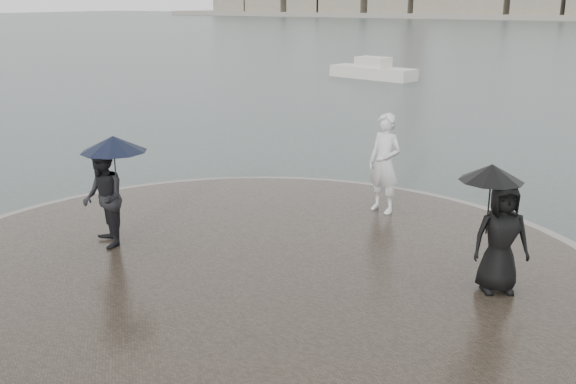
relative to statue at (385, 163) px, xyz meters
The scene contains 6 objects.
kerb_ring 4.45m from the statue, 97.85° to the right, with size 12.50×12.50×0.32m, color gray.
quay_tip 4.44m from the statue, 97.85° to the right, with size 11.90×11.90×0.36m, color #2D261E.
statue is the anchor object (origin of this frame).
visitor_left 5.59m from the statue, 128.41° to the right, with size 1.38×1.20×2.04m.
visitor_right 3.98m from the statue, 42.16° to the right, with size 1.23×1.03×1.95m.
boats 31.12m from the statue, 97.55° to the left, with size 18.42×16.75×1.50m.
Camera 1 is at (5.45, -4.35, 4.66)m, focal length 40.00 mm.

